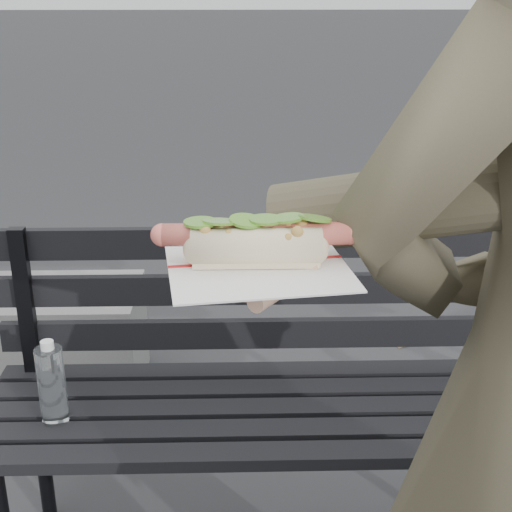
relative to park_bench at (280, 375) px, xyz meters
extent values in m
cylinder|color=black|center=(-0.65, 0.10, -0.30)|extent=(0.04, 0.04, 0.45)
cube|color=black|center=(0.02, -0.25, -0.06)|extent=(1.50, 0.07, 0.03)
cube|color=black|center=(0.02, -0.16, -0.06)|extent=(1.50, 0.07, 0.03)
cube|color=black|center=(0.02, -0.07, -0.06)|extent=(1.50, 0.07, 0.03)
cube|color=black|center=(0.02, 0.02, -0.06)|extent=(1.50, 0.07, 0.03)
cube|color=black|center=(0.02, 0.11, -0.06)|extent=(1.50, 0.07, 0.03)
cube|color=black|center=(-0.65, 0.12, 0.15)|extent=(0.04, 0.03, 0.42)
cube|color=black|center=(0.02, 0.14, 0.05)|extent=(1.50, 0.02, 0.08)
cube|color=black|center=(0.02, 0.14, 0.18)|extent=(1.50, 0.02, 0.08)
cube|color=black|center=(0.02, 0.14, 0.31)|extent=(1.50, 0.02, 0.08)
cylinder|color=white|center=(-0.54, -0.12, 0.05)|extent=(0.06, 0.06, 0.19)
cylinder|color=white|center=(-0.54, -0.12, 0.16)|extent=(0.03, 0.03, 0.02)
cylinder|color=#4D4533|center=(0.18, -0.77, 0.70)|extent=(0.51, 0.23, 0.19)
cylinder|color=#D8A384|center=(-0.04, -0.84, 0.63)|extent=(0.09, 0.08, 0.07)
ellipsoid|color=#D8A384|center=(-0.08, -0.85, 0.63)|extent=(0.10, 0.12, 0.03)
cylinder|color=#D8A384|center=(-0.14, -0.88, 0.63)|extent=(0.05, 0.02, 0.02)
cylinder|color=#D8A384|center=(-0.14, -0.86, 0.63)|extent=(0.05, 0.02, 0.02)
cylinder|color=#D8A384|center=(-0.14, -0.84, 0.63)|extent=(0.05, 0.02, 0.02)
cylinder|color=#D8A384|center=(-0.14, -0.82, 0.63)|extent=(0.05, 0.02, 0.02)
cylinder|color=#D8A384|center=(-0.07, -0.90, 0.63)|extent=(0.04, 0.05, 0.02)
cube|color=white|center=(-0.08, -0.85, 0.64)|extent=(0.21, 0.21, 0.00)
cube|color=#B21E1E|center=(-0.08, -0.85, 0.65)|extent=(0.19, 0.03, 0.00)
cylinder|color=#D96153|center=(-0.08, -0.85, 0.68)|extent=(0.20, 0.03, 0.02)
sphere|color=#D96153|center=(-0.18, -0.85, 0.68)|extent=(0.03, 0.03, 0.02)
sphere|color=#D96153|center=(0.02, -0.85, 0.68)|extent=(0.03, 0.03, 0.02)
sphere|color=#9E6B2D|center=(-0.04, -0.87, 0.69)|extent=(0.01, 0.01, 0.01)
sphere|color=#9E6B2D|center=(-0.09, -0.83, 0.69)|extent=(0.01, 0.01, 0.01)
sphere|color=#9E6B2D|center=(-0.08, -0.85, 0.69)|extent=(0.01, 0.01, 0.01)
sphere|color=#9E6B2D|center=(-0.09, -0.85, 0.68)|extent=(0.01, 0.01, 0.01)
sphere|color=#9E6B2D|center=(-0.07, -0.86, 0.69)|extent=(0.01, 0.01, 0.01)
sphere|color=#9E6B2D|center=(-0.13, -0.85, 0.68)|extent=(0.01, 0.01, 0.01)
sphere|color=#9E6B2D|center=(-0.03, -0.86, 0.68)|extent=(0.01, 0.01, 0.01)
sphere|color=#9E6B2D|center=(-0.06, -0.84, 0.68)|extent=(0.01, 0.01, 0.01)
sphere|color=#9E6B2D|center=(-0.11, -0.87, 0.68)|extent=(0.01, 0.01, 0.01)
sphere|color=#9E6B2D|center=(-0.05, -0.87, 0.68)|extent=(0.01, 0.01, 0.01)
sphere|color=#9E6B2D|center=(-0.08, -0.83, 0.69)|extent=(0.01, 0.01, 0.01)
sphere|color=#9E6B2D|center=(-0.04, -0.87, 0.69)|extent=(0.01, 0.01, 0.01)
sphere|color=#9E6B2D|center=(-0.03, -0.86, 0.68)|extent=(0.01, 0.01, 0.01)
sphere|color=#9E6B2D|center=(-0.04, -0.83, 0.69)|extent=(0.01, 0.01, 0.01)
sphere|color=#9E6B2D|center=(-0.10, -0.84, 0.69)|extent=(0.01, 0.01, 0.01)
sphere|color=#9E6B2D|center=(-0.12, -0.85, 0.68)|extent=(0.01, 0.01, 0.01)
sphere|color=#9E6B2D|center=(-0.05, -0.85, 0.69)|extent=(0.01, 0.01, 0.01)
sphere|color=#9E6B2D|center=(-0.06, -0.84, 0.69)|extent=(0.01, 0.01, 0.01)
sphere|color=#9E6B2D|center=(-0.03, -0.85, 0.68)|extent=(0.01, 0.01, 0.01)
sphere|color=#9E6B2D|center=(-0.03, -0.84, 0.68)|extent=(0.01, 0.01, 0.01)
sphere|color=#9E6B2D|center=(-0.06, -0.83, 0.68)|extent=(0.01, 0.01, 0.01)
sphere|color=#9E6B2D|center=(-0.04, -0.85, 0.69)|extent=(0.01, 0.01, 0.01)
sphere|color=#9E6B2D|center=(-0.04, -0.85, 0.69)|extent=(0.01, 0.01, 0.01)
sphere|color=#9E6B2D|center=(-0.14, -0.84, 0.68)|extent=(0.01, 0.01, 0.01)
sphere|color=#9E6B2D|center=(-0.11, -0.84, 0.68)|extent=(0.01, 0.01, 0.01)
sphere|color=#9E6B2D|center=(-0.13, -0.84, 0.69)|extent=(0.01, 0.01, 0.01)
sphere|color=#9E6B2D|center=(-0.14, -0.86, 0.69)|extent=(0.01, 0.01, 0.01)
sphere|color=#9E6B2D|center=(-0.12, -0.85, 0.69)|extent=(0.01, 0.01, 0.01)
cylinder|color=#559127|center=(-0.14, -0.85, 0.69)|extent=(0.04, 0.04, 0.00)
cylinder|color=#559127|center=(-0.12, -0.85, 0.69)|extent=(0.04, 0.04, 0.01)
cylinder|color=#559127|center=(-0.09, -0.85, 0.69)|extent=(0.04, 0.04, 0.01)
cylinder|color=#559127|center=(-0.07, -0.85, 0.69)|extent=(0.04, 0.04, 0.00)
cylinder|color=#559127|center=(-0.05, -0.85, 0.69)|extent=(0.04, 0.04, 0.01)
cylinder|color=#559127|center=(-0.02, -0.85, 0.69)|extent=(0.04, 0.04, 0.01)
cube|color=brown|center=(0.67, 0.32, -0.52)|extent=(0.07, 0.08, 0.00)
cube|color=brown|center=(-0.90, 1.25, -0.52)|extent=(0.05, 0.05, 0.00)
cube|color=brown|center=(0.60, 1.12, -0.52)|extent=(0.09, 0.08, 0.00)
camera|label=1|loc=(-0.10, -1.57, 0.93)|focal=50.00mm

